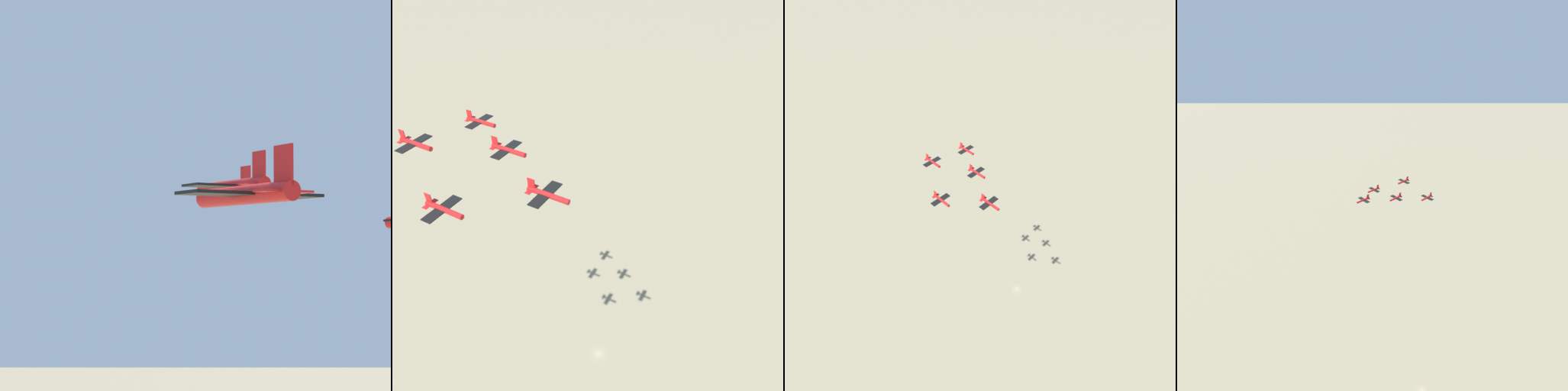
{
  "view_description": "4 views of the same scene",
  "coord_description": "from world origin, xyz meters",
  "views": [
    {
      "loc": [
        2.14,
        -58.97,
        125.64
      ],
      "look_at": [
        43.61,
        16.06,
        130.82
      ],
      "focal_mm": 85.0,
      "sensor_mm": 36.0,
      "label": 1
    },
    {
      "loc": [
        84.85,
        43.07,
        170.41
      ],
      "look_at": [
        40.11,
        17.39,
        129.71
      ],
      "focal_mm": 35.0,
      "sensor_mm": 36.0,
      "label": 2
    },
    {
      "loc": [
        98.24,
        62.83,
        206.01
      ],
      "look_at": [
        45.41,
        8.25,
        132.6
      ],
      "focal_mm": 28.0,
      "sensor_mm": 36.0,
      "label": 3
    },
    {
      "loc": [
        -67.51,
        99.35,
        210.73
      ],
      "look_at": [
        43.0,
        6.93,
        132.46
      ],
      "focal_mm": 28.0,
      "sensor_mm": 36.0,
      "label": 4
    }
  ],
  "objects": [
    {
      "name": "jet_1",
      "position": [
        35.79,
        -3.79,
        130.19
      ],
      "size": [
        7.66,
        8.17,
        2.74
      ],
      "rotation": [
        0.0,
        0.0,
        0.02
      ],
      "color": "red"
    },
    {
      "name": "jet_0",
      "position": [
        44.54,
        11.9,
        130.83
      ],
      "size": [
        7.66,
        8.17,
        2.74
      ],
      "rotation": [
        0.0,
        0.0,
        0.02
      ],
      "color": "red"
    },
    {
      "name": "jet_3",
      "position": [
        27.03,
        -19.49,
        128.54
      ],
      "size": [
        7.66,
        8.17,
        2.74
      ],
      "rotation": [
        0.0,
        0.0,
        0.02
      ],
      "color": "red"
    }
  ]
}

